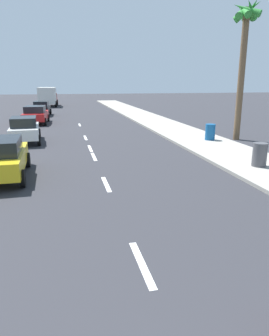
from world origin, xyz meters
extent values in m
plane|color=#2D2D33|center=(0.00, 20.00, 0.00)|extent=(160.00, 160.00, 0.00)
cube|color=#9E998E|center=(6.91, 22.00, 0.07)|extent=(3.60, 80.00, 0.14)
cube|color=white|center=(0.00, 6.10, 0.00)|extent=(0.16, 1.80, 0.01)
cube|color=white|center=(0.00, 11.52, 0.00)|extent=(0.16, 1.80, 0.01)
cube|color=white|center=(0.00, 16.05, 0.00)|extent=(0.16, 1.80, 0.01)
cube|color=white|center=(0.00, 18.12, 0.00)|extent=(0.16, 1.80, 0.01)
cube|color=white|center=(0.00, 21.70, 0.00)|extent=(0.16, 1.80, 0.01)
cube|color=white|center=(0.00, 28.41, 0.00)|extent=(0.16, 1.80, 0.01)
cube|color=gold|center=(-3.85, 13.25, 0.69)|extent=(1.86, 4.21, 0.64)
cylinder|color=black|center=(-3.02, 14.69, 0.32)|extent=(0.20, 0.64, 0.64)
cylinder|color=black|center=(-2.94, 11.86, 0.32)|extent=(0.20, 0.64, 0.64)
cube|color=white|center=(-3.74, 20.93, 0.69)|extent=(1.85, 3.99, 0.64)
cube|color=black|center=(-3.73, 20.74, 1.29)|extent=(1.55, 2.11, 0.56)
cylinder|color=black|center=(-4.63, 22.22, 0.32)|extent=(0.21, 0.65, 0.64)
cylinder|color=black|center=(-2.99, 22.30, 0.32)|extent=(0.21, 0.65, 0.64)
cylinder|color=black|center=(-4.49, 19.56, 0.32)|extent=(0.21, 0.65, 0.64)
cylinder|color=black|center=(-2.85, 19.65, 0.32)|extent=(0.21, 0.65, 0.64)
cube|color=red|center=(-3.73, 30.22, 0.69)|extent=(2.08, 4.55, 0.64)
cube|color=black|center=(-3.74, 29.99, 1.29)|extent=(1.76, 2.40, 0.56)
cylinder|color=black|center=(-4.59, 31.78, 0.32)|extent=(0.21, 0.65, 0.64)
cylinder|color=black|center=(-2.72, 31.69, 0.32)|extent=(0.21, 0.65, 0.64)
cylinder|color=black|center=(-4.73, 28.74, 0.32)|extent=(0.21, 0.65, 0.64)
cylinder|color=black|center=(-2.86, 28.66, 0.32)|extent=(0.21, 0.65, 0.64)
cube|color=black|center=(-3.58, 37.18, 0.69)|extent=(1.82, 3.92, 0.64)
cube|color=black|center=(-3.59, 36.99, 1.29)|extent=(1.53, 2.07, 0.56)
cylinder|color=black|center=(-4.32, 38.53, 0.32)|extent=(0.21, 0.65, 0.64)
cylinder|color=black|center=(-2.71, 38.44, 0.32)|extent=(0.21, 0.65, 0.64)
cylinder|color=black|center=(-4.46, 35.92, 0.32)|extent=(0.21, 0.65, 0.64)
cylinder|color=black|center=(-2.85, 35.84, 0.32)|extent=(0.21, 0.65, 0.64)
cube|color=maroon|center=(-3.30, 52.94, 1.20)|extent=(2.48, 2.43, 1.40)
cube|color=silver|center=(-3.41, 49.95, 1.65)|extent=(2.55, 4.25, 2.30)
cylinder|color=black|center=(-4.50, 52.85, 0.45)|extent=(0.31, 0.91, 0.90)
cylinder|color=black|center=(-2.10, 52.77, 0.45)|extent=(0.31, 0.91, 0.90)
cylinder|color=black|center=(-4.64, 48.96, 0.45)|extent=(0.31, 0.91, 0.90)
cylinder|color=black|center=(-2.25, 48.87, 0.45)|extent=(0.31, 0.91, 0.90)
cylinder|color=brown|center=(9.50, 18.91, 3.92)|extent=(0.39, 0.39, 7.84)
cone|color=#2D8433|center=(9.75, 18.89, 7.69)|extent=(0.52, 1.50, 1.28)
cone|color=#2D8433|center=(9.67, 19.10, 7.69)|extent=(1.46, 1.44, 1.39)
cone|color=#2D8433|center=(9.35, 19.11, 7.69)|extent=(1.65, 1.57, 1.39)
cone|color=#2D8433|center=(9.26, 18.95, 7.69)|extent=(0.66, 1.72, 1.25)
cone|color=#2D8433|center=(9.36, 18.70, 7.69)|extent=(1.58, 1.43, 1.17)
cone|color=#2D8433|center=(9.65, 18.70, 7.69)|extent=(1.44, 1.24, 1.28)
cylinder|color=#47474C|center=(6.67, 12.14, 0.64)|extent=(0.60, 0.60, 1.00)
cylinder|color=#14518C|center=(7.43, 18.47, 0.63)|extent=(0.60, 0.60, 0.98)
camera|label=1|loc=(-1.43, 0.45, 3.65)|focal=34.01mm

